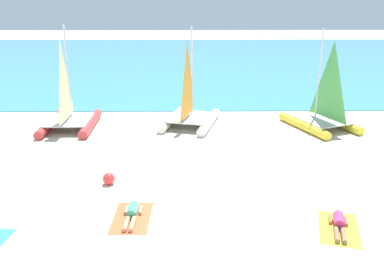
# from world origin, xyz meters

# --- Properties ---
(ground_plane) EXTENTS (120.00, 120.00, 0.00)m
(ground_plane) POSITION_xyz_m (0.00, 10.00, 0.00)
(ground_plane) COLOR beige
(ocean_water) EXTENTS (120.00, 40.00, 0.05)m
(ocean_water) POSITION_xyz_m (0.00, 32.44, 0.03)
(ocean_water) COLOR teal
(ocean_water) RESTS_ON ground
(sailboat_white) EXTENTS (3.29, 4.27, 4.93)m
(sailboat_white) POSITION_xyz_m (-0.07, 9.82, 0.73)
(sailboat_white) COLOR white
(sailboat_white) RESTS_ON ground
(sailboat_red) EXTENTS (2.54, 3.91, 5.03)m
(sailboat_red) POSITION_xyz_m (-6.05, 9.37, 0.75)
(sailboat_red) COLOR #CC3838
(sailboat_red) RESTS_ON ground
(sailboat_yellow) EXTENTS (3.56, 4.33, 4.85)m
(sailboat_yellow) POSITION_xyz_m (6.50, 9.30, 0.72)
(sailboat_yellow) COLOR yellow
(sailboat_yellow) RESTS_ON ground
(towel_middle) EXTENTS (1.15, 1.93, 0.01)m
(towel_middle) POSITION_xyz_m (-1.86, 0.50, 0.01)
(towel_middle) COLOR #EA5933
(towel_middle) RESTS_ON ground
(sunbather_middle) EXTENTS (0.55, 1.56, 0.30)m
(sunbather_middle) POSITION_xyz_m (-1.86, 0.57, 0.13)
(sunbather_middle) COLOR #3FB28C
(sunbather_middle) RESTS_ON towel_middle
(towel_right) EXTENTS (1.56, 2.12, 0.01)m
(towel_right) POSITION_xyz_m (4.14, -0.17, 0.01)
(towel_right) COLOR yellow
(towel_right) RESTS_ON ground
(sunbather_right) EXTENTS (0.79, 1.55, 0.30)m
(sunbather_right) POSITION_xyz_m (4.15, -0.11, 0.13)
(sunbather_right) COLOR #D83372
(sunbather_right) RESTS_ON towel_right
(beach_ball) EXTENTS (0.43, 0.43, 0.43)m
(beach_ball) POSITION_xyz_m (-2.96, 2.86, 0.22)
(beach_ball) COLOR red
(beach_ball) RESTS_ON ground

